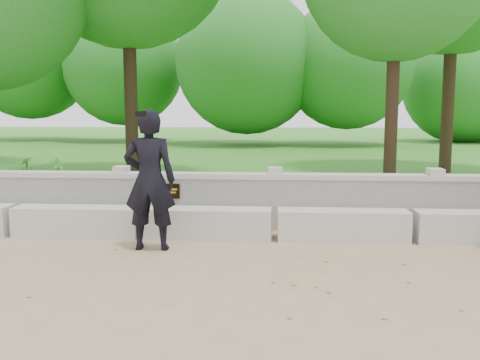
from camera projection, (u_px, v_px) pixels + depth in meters
The scene contains 9 objects.
ground at pixel (101, 275), 6.20m from camera, with size 80.00×80.00×0.00m, color #9E8461.
lawn at pixel (223, 158), 20.03m from camera, with size 40.00×22.00×0.25m, color #376D1A.
concrete_bench at pixel (142, 222), 8.05m from camera, with size 11.90×0.45×0.45m.
parapet_wall at pixel (152, 199), 8.71m from camera, with size 12.50×0.35×0.90m.
man_main at pixel (150, 180), 7.25m from camera, with size 0.72×0.65×1.92m.
shrub_a at pixel (58, 173), 11.33m from camera, with size 0.34×0.23×0.65m, color #3C842C.
shrub_b at pixel (295, 187), 9.60m from camera, with size 0.30×0.25×0.55m, color #3C842C.
shrub_c at pixel (329, 190), 9.19m from camera, with size 0.51×0.45×0.57m, color #3C842C.
shrub_d at pixel (27, 171), 11.68m from camera, with size 0.36×0.33×0.65m, color #3C842C.
Camera 1 is at (2.03, -5.88, 1.91)m, focal length 40.00 mm.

